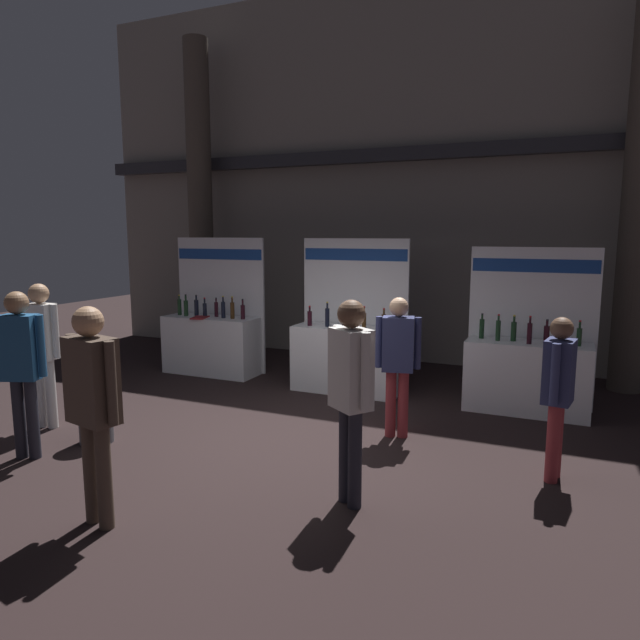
{
  "coord_description": "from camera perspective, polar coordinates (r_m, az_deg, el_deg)",
  "views": [
    {
      "loc": [
        3.02,
        -5.69,
        2.41
      ],
      "look_at": [
        0.07,
        1.01,
        1.29
      ],
      "focal_mm": 31.99,
      "sensor_mm": 36.0,
      "label": 1
    }
  ],
  "objects": [
    {
      "name": "ground_plane",
      "position": [
        6.88,
        -4.05,
        -11.81
      ],
      "size": [
        25.63,
        25.63,
        0.0
      ],
      "primitive_type": "plane",
      "color": "black"
    },
    {
      "name": "visitor_6",
      "position": [
        6.74,
        7.8,
        -3.49
      ],
      "size": [
        0.52,
        0.32,
        1.67
      ],
      "rotation": [
        0.0,
        0.0,
        0.24
      ],
      "color": "maroon",
      "rests_on": "ground_plane"
    },
    {
      "name": "exhibitor_booth_2",
      "position": [
        8.22,
        20.04,
        -4.71
      ],
      "size": [
        1.68,
        0.66,
        2.22
      ],
      "color": "white",
      "rests_on": "ground_plane"
    },
    {
      "name": "visitor_4",
      "position": [
        4.98,
        -21.8,
        -6.92
      ],
      "size": [
        0.6,
        0.33,
        1.84
      ],
      "rotation": [
        0.0,
        0.0,
        6.07
      ],
      "color": "#47382D",
      "rests_on": "ground_plane"
    },
    {
      "name": "visitor_0",
      "position": [
        6.8,
        -27.72,
        -3.54
      ],
      "size": [
        0.5,
        0.35,
        1.81
      ],
      "rotation": [
        0.0,
        0.0,
        3.52
      ],
      "color": "#23232D",
      "rests_on": "ground_plane"
    },
    {
      "name": "visitor_5",
      "position": [
        5.99,
        22.72,
        -6.04
      ],
      "size": [
        0.3,
        0.49,
        1.62
      ],
      "rotation": [
        0.0,
        0.0,
        4.56
      ],
      "color": "maroon",
      "rests_on": "ground_plane"
    },
    {
      "name": "exhibitor_booth_0",
      "position": [
        10.0,
        -10.71,
        -1.87
      ],
      "size": [
        1.73,
        0.74,
        2.33
      ],
      "color": "white",
      "rests_on": "ground_plane"
    },
    {
      "name": "visitor_3",
      "position": [
        7.78,
        -26.02,
        -2.1
      ],
      "size": [
        0.5,
        0.26,
        1.8
      ],
      "rotation": [
        0.0,
        0.0,
        0.11
      ],
      "color": "silver",
      "rests_on": "ground_plane"
    },
    {
      "name": "exhibitor_booth_1",
      "position": [
        8.73,
        2.78,
        -3.27
      ],
      "size": [
        1.71,
        0.66,
        2.32
      ],
      "color": "white",
      "rests_on": "ground_plane"
    },
    {
      "name": "trash_bin",
      "position": [
        7.15,
        -21.56,
        -8.58
      ],
      "size": [
        0.38,
        0.38,
        0.72
      ],
      "color": "#38383D",
      "rests_on": "ground_plane"
    },
    {
      "name": "hall_colonnade",
      "position": [
        10.89,
        7.73,
        13.97
      ],
      "size": [
        12.81,
        1.15,
        6.91
      ],
      "color": "gray",
      "rests_on": "ground_plane"
    },
    {
      "name": "visitor_1",
      "position": [
        4.99,
        3.1,
        -6.33
      ],
      "size": [
        0.44,
        0.41,
        1.85
      ],
      "rotation": [
        0.0,
        0.0,
        2.52
      ],
      "color": "#23232D",
      "rests_on": "ground_plane"
    }
  ]
}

